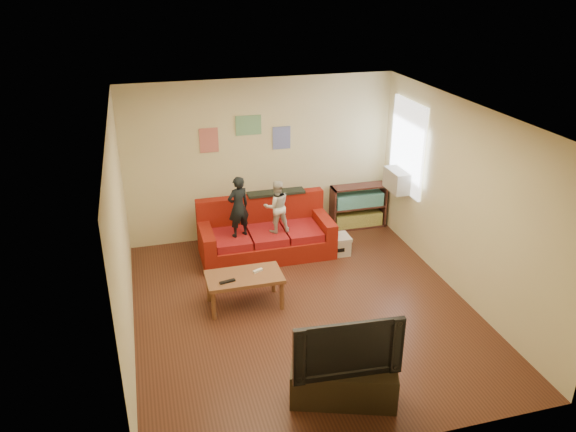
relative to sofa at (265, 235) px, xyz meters
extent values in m
cube|color=#532B1D|center=(0.12, -1.76, -0.32)|extent=(4.50, 5.00, 0.01)
cube|color=white|center=(0.12, -1.76, 2.39)|extent=(4.50, 5.00, 0.01)
cube|color=beige|center=(0.12, 0.74, 1.04)|extent=(4.50, 0.01, 2.70)
cube|color=beige|center=(0.12, -4.27, 1.04)|extent=(4.50, 0.01, 2.70)
cube|color=beige|center=(-2.14, -1.76, 1.04)|extent=(0.01, 5.00, 2.70)
cube|color=beige|center=(2.37, -1.76, 1.04)|extent=(0.01, 5.00, 2.70)
cube|color=maroon|center=(0.00, -0.07, -0.15)|extent=(2.11, 0.95, 0.32)
cube|color=maroon|center=(0.00, 0.31, 0.29)|extent=(2.11, 0.19, 0.58)
cube|color=maroon|center=(-0.96, -0.07, 0.14)|extent=(0.19, 0.95, 0.26)
cube|color=maroon|center=(0.96, -0.07, 0.14)|extent=(0.19, 0.95, 0.26)
cube|color=maroon|center=(-0.58, -0.15, 0.07)|extent=(0.55, 0.72, 0.13)
cube|color=maroon|center=(0.00, -0.15, 0.07)|extent=(0.55, 0.72, 0.13)
cube|color=maroon|center=(0.57, -0.15, 0.07)|extent=(0.55, 0.72, 0.13)
cube|color=black|center=(0.26, 0.31, 0.59)|extent=(0.95, 0.23, 0.04)
imported|color=black|center=(-0.45, -0.17, 0.62)|extent=(0.41, 0.34, 0.98)
imported|color=silver|center=(0.15, -0.17, 0.56)|extent=(0.43, 0.34, 0.85)
cube|color=brown|center=(-0.63, -1.45, 0.13)|extent=(1.03, 0.57, 0.05)
cylinder|color=brown|center=(-1.09, -1.68, -0.10)|extent=(0.06, 0.06, 0.41)
cylinder|color=brown|center=(-0.16, -1.68, -0.10)|extent=(0.06, 0.06, 0.41)
cylinder|color=brown|center=(-1.09, -1.21, -0.10)|extent=(0.06, 0.06, 0.41)
cylinder|color=brown|center=(-0.16, -1.21, -0.10)|extent=(0.06, 0.06, 0.41)
cube|color=black|center=(-0.88, -1.57, 0.16)|extent=(0.22, 0.10, 0.02)
cube|color=white|center=(-0.43, -1.40, 0.17)|extent=(0.15, 0.10, 0.03)
cube|color=#492621|center=(1.34, 0.54, 0.08)|extent=(0.03, 0.30, 0.79)
cube|color=#492621|center=(2.29, 0.54, 0.08)|extent=(0.03, 0.30, 0.79)
cube|color=#492621|center=(1.82, 0.54, -0.30)|extent=(0.98, 0.30, 0.03)
cube|color=#492621|center=(1.82, 0.54, 0.46)|extent=(0.98, 0.30, 0.03)
cube|color=#492621|center=(1.82, 0.54, 0.08)|extent=(0.93, 0.30, 0.02)
cube|color=olive|center=(1.82, 0.54, -0.16)|extent=(0.87, 0.25, 0.24)
cube|color=teal|center=(1.82, 0.54, 0.21)|extent=(0.87, 0.25, 0.24)
cube|color=white|center=(2.34, -0.11, 1.33)|extent=(0.04, 1.08, 1.48)
cube|color=#B7B2A3|center=(2.22, -0.11, 0.77)|extent=(0.28, 0.55, 0.35)
cube|color=#D87266|center=(-0.73, 0.72, 1.44)|extent=(0.30, 0.01, 0.40)
cube|color=#72B27F|center=(-0.08, 0.72, 1.64)|extent=(0.42, 0.01, 0.32)
cube|color=#727FCC|center=(0.47, 0.72, 1.39)|extent=(0.30, 0.01, 0.38)
cube|color=silver|center=(1.08, -0.35, -0.18)|extent=(0.43, 0.32, 0.26)
cube|color=silver|center=(1.08, -0.35, -0.02)|extent=(0.45, 0.35, 0.05)
cube|color=black|center=(1.08, -0.52, -0.17)|extent=(0.19, 0.00, 0.06)
cube|color=#2E2416|center=(0.01, -3.59, -0.10)|extent=(1.18, 0.72, 0.42)
imported|color=black|center=(0.01, -3.59, 0.44)|extent=(1.16, 0.23, 0.66)
sphere|color=white|center=(1.11, -0.40, -0.26)|extent=(0.13, 0.13, 0.11)
camera|label=1|loc=(-1.80, -7.97, 3.97)|focal=35.00mm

